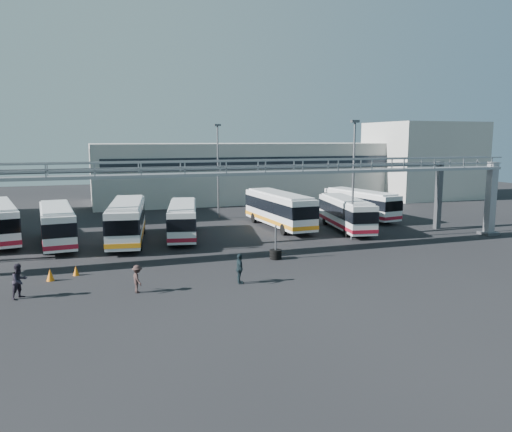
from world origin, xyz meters
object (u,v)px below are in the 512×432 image
object	(u,v)px
bus_3	(127,220)
pedestrian_c	(137,279)
bus_7	(346,213)
bus_6	(279,208)
pedestrian_b	(19,281)
bus_2	(57,224)
bus_8	(361,203)
light_pole_back	(218,166)
tire_stack	(276,253)
bus_4	(183,219)
cone_left	(50,275)
cone_right	(76,271)
pedestrian_d	(240,269)
light_pole_mid	(353,174)

from	to	relation	value
bus_3	pedestrian_c	bearing A→B (deg)	-84.18
bus_3	bus_7	world-z (taller)	bus_3
bus_6	pedestrian_b	distance (m)	26.64
bus_2	bus_6	bearing A→B (deg)	-0.75
bus_8	pedestrian_c	world-z (taller)	bus_8
bus_3	bus_2	bearing A→B (deg)	179.84
light_pole_back	tire_stack	size ratio (longest dim) A/B	4.10
bus_4	bus_8	bearing A→B (deg)	23.32
cone_left	tire_stack	bearing A→B (deg)	2.92
bus_4	cone_right	size ratio (longest dim) A/B	16.57
bus_2	light_pole_back	bearing A→B (deg)	24.51
pedestrian_c	cone_right	world-z (taller)	pedestrian_c
pedestrian_d	bus_3	bearing A→B (deg)	25.27
bus_4	tire_stack	distance (m)	11.23
bus_4	cone_left	xyz separation A→B (m)	(-10.27, -10.80, -1.31)
bus_7	cone_left	distance (m)	27.28
bus_2	cone_left	world-z (taller)	bus_2
bus_6	pedestrian_c	size ratio (longest dim) A/B	7.21
bus_8	pedestrian_b	xyz separation A→B (m)	(-31.86, -18.03, -0.74)
cone_right	tire_stack	distance (m)	13.68
bus_6	light_pole_back	bearing A→B (deg)	115.52
bus_8	cone_left	bearing A→B (deg)	-163.10
bus_4	pedestrian_c	world-z (taller)	bus_4
bus_7	bus_8	bearing A→B (deg)	58.54
bus_3	pedestrian_b	world-z (taller)	bus_3
bus_7	pedestrian_b	distance (m)	29.69
light_pole_mid	bus_4	xyz separation A→B (m)	(-13.69, 5.54, -4.04)
bus_7	pedestrian_d	size ratio (longest dim) A/B	5.65
cone_left	pedestrian_b	bearing A→B (deg)	-113.50
bus_4	pedestrian_d	distance (m)	15.16
pedestrian_d	pedestrian_b	bearing A→B (deg)	89.34
bus_6	cone_right	distance (m)	22.14
bus_3	pedestrian_b	size ratio (longest dim) A/B	5.96
bus_7	light_pole_mid	bearing A→B (deg)	-102.30
light_pole_mid	bus_2	world-z (taller)	light_pole_mid
light_pole_back	bus_8	xyz separation A→B (m)	(14.56, -5.33, -4.01)
bus_4	pedestrian_c	xyz separation A→B (m)	(-5.41, -14.97, -0.89)
cone_left	pedestrian_c	bearing A→B (deg)	-40.62
bus_6	pedestrian_c	bearing A→B (deg)	-135.26
pedestrian_c	bus_4	bearing A→B (deg)	-30.79
bus_7	tire_stack	world-z (taller)	bus_7
bus_4	bus_8	xyz separation A→B (m)	(20.25, 4.13, 0.03)
bus_4	pedestrian_b	size ratio (longest dim) A/B	5.29
bus_6	bus_8	xyz separation A→B (m)	(10.42, 2.24, -0.20)
bus_7	bus_8	world-z (taller)	bus_8
pedestrian_d	tire_stack	bearing A→B (deg)	-34.99
light_pole_back	bus_7	world-z (taller)	light_pole_back
bus_7	pedestrian_c	bearing A→B (deg)	-137.19
light_pole_mid	pedestrian_b	world-z (taller)	light_pole_mid
light_pole_mid	bus_6	size ratio (longest dim) A/B	0.89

